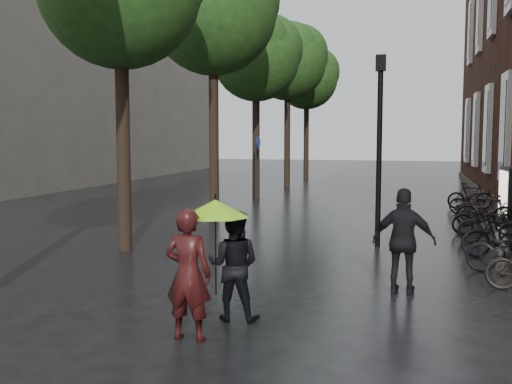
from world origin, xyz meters
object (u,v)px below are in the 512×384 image
(pedestrian_walking, at_px, (404,241))
(person_black, at_px, (234,265))
(parked_bicycles, at_px, (488,219))
(ad_lightbox, at_px, (507,196))
(person_burgundy, at_px, (188,274))
(lamp_post, at_px, (380,131))

(pedestrian_walking, bearing_deg, person_black, 46.44)
(person_black, height_order, pedestrian_walking, pedestrian_walking)
(parked_bicycles, xyz_separation_m, ad_lightbox, (0.80, 2.43, 0.41))
(person_black, height_order, ad_lightbox, ad_lightbox)
(person_burgundy, bearing_deg, pedestrian_walking, -129.13)
(pedestrian_walking, bearing_deg, person_burgundy, 53.73)
(person_black, relative_size, parked_bicycles, 0.13)
(person_burgundy, bearing_deg, parked_bicycles, -114.50)
(parked_bicycles, xyz_separation_m, lamp_post, (-2.82, -2.31, 2.36))
(person_burgundy, bearing_deg, ad_lightbox, -112.99)
(person_black, distance_m, lamp_post, 7.07)
(parked_bicycles, height_order, ad_lightbox, ad_lightbox)
(person_black, xyz_separation_m, ad_lightbox, (5.35, 11.29, 0.06))
(pedestrian_walking, relative_size, lamp_post, 0.39)
(ad_lightbox, bearing_deg, person_black, -120.15)
(person_burgundy, height_order, pedestrian_walking, pedestrian_walking)
(person_burgundy, height_order, ad_lightbox, person_burgundy)
(parked_bicycles, bearing_deg, person_black, -117.15)
(person_burgundy, distance_m, parked_bicycles, 11.02)
(person_burgundy, distance_m, person_black, 1.06)
(person_burgundy, relative_size, person_black, 1.09)
(person_black, distance_m, pedestrian_walking, 3.25)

